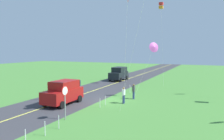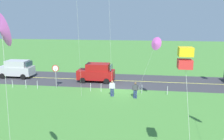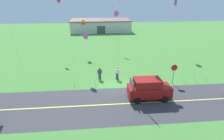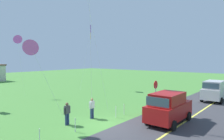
{
  "view_description": "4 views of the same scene",
  "coord_description": "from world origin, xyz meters",
  "px_view_note": "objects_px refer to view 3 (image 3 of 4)",
  "views": [
    {
      "loc": [
        20.99,
        10.02,
        5.26
      ],
      "look_at": [
        -0.63,
        0.26,
        3.1
      ],
      "focal_mm": 36.91,
      "sensor_mm": 36.0,
      "label": 1
    },
    {
      "loc": [
        -2.55,
        23.35,
        7.42
      ],
      "look_at": [
        0.79,
        0.15,
        2.24
      ],
      "focal_mm": 36.85,
      "sensor_mm": 36.0,
      "label": 2
    },
    {
      "loc": [
        -2.26,
        -19.86,
        9.99
      ],
      "look_at": [
        -0.35,
        0.16,
        2.05
      ],
      "focal_mm": 29.66,
      "sensor_mm": 36.0,
      "label": 3
    },
    {
      "loc": [
        -11.21,
        -9.43,
        4.73
      ],
      "look_at": [
        1.46,
        0.76,
        3.81
      ],
      "focal_mm": 33.79,
      "sensor_mm": 36.0,
      "label": 4
    }
  ],
  "objects_px": {
    "kite_red_low": "(85,35)",
    "kite_pink_drift": "(83,22)",
    "stop_sign": "(174,71)",
    "warehouse_distant": "(101,25)",
    "person_adult_companion": "(117,73)",
    "person_adult_near": "(100,73)",
    "kite_yellow_high": "(175,3)",
    "car_suv_foreground": "(149,88)",
    "kite_cyan_top": "(117,14)",
    "kite_green_far": "(59,0)"
  },
  "relations": [
    {
      "from": "kite_yellow_high",
      "to": "warehouse_distant",
      "type": "distance_m",
      "value": 29.76
    },
    {
      "from": "kite_yellow_high",
      "to": "warehouse_distant",
      "type": "xyz_separation_m",
      "value": [
        -12.44,
        26.03,
        -7.31
      ]
    },
    {
      "from": "person_adult_near",
      "to": "kite_cyan_top",
      "type": "relative_size",
      "value": 0.21
    },
    {
      "from": "stop_sign",
      "to": "kite_yellow_high",
      "type": "bearing_deg",
      "value": 69.58
    },
    {
      "from": "kite_yellow_high",
      "to": "kite_pink_drift",
      "type": "bearing_deg",
      "value": 178.99
    },
    {
      "from": "stop_sign",
      "to": "kite_yellow_high",
      "type": "xyz_separation_m",
      "value": [
        5.12,
        13.76,
        7.26
      ]
    },
    {
      "from": "stop_sign",
      "to": "kite_red_low",
      "type": "relative_size",
      "value": 0.42
    },
    {
      "from": "person_adult_near",
      "to": "kite_yellow_high",
      "type": "height_order",
      "value": "kite_yellow_high"
    },
    {
      "from": "kite_red_low",
      "to": "kite_yellow_high",
      "type": "height_order",
      "value": "kite_yellow_high"
    },
    {
      "from": "kite_yellow_high",
      "to": "kite_pink_drift",
      "type": "height_order",
      "value": "kite_yellow_high"
    },
    {
      "from": "car_suv_foreground",
      "to": "stop_sign",
      "type": "bearing_deg",
      "value": 37.8
    },
    {
      "from": "person_adult_near",
      "to": "kite_pink_drift",
      "type": "relative_size",
      "value": 0.25
    },
    {
      "from": "person_adult_near",
      "to": "kite_yellow_high",
      "type": "xyz_separation_m",
      "value": [
        13.97,
        11.41,
        8.2
      ]
    },
    {
      "from": "person_adult_near",
      "to": "kite_red_low",
      "type": "xyz_separation_m",
      "value": [
        -1.67,
        1.7,
        4.59
      ]
    },
    {
      "from": "kite_green_far",
      "to": "kite_pink_drift",
      "type": "height_order",
      "value": "kite_green_far"
    },
    {
      "from": "kite_yellow_high",
      "to": "warehouse_distant",
      "type": "relative_size",
      "value": 0.54
    },
    {
      "from": "person_adult_companion",
      "to": "kite_red_low",
      "type": "height_order",
      "value": "kite_red_low"
    },
    {
      "from": "stop_sign",
      "to": "kite_pink_drift",
      "type": "relative_size",
      "value": 0.4
    },
    {
      "from": "kite_green_far",
      "to": "car_suv_foreground",
      "type": "bearing_deg",
      "value": -57.7
    },
    {
      "from": "stop_sign",
      "to": "warehouse_distant",
      "type": "height_order",
      "value": "warehouse_distant"
    },
    {
      "from": "car_suv_foreground",
      "to": "person_adult_companion",
      "type": "bearing_deg",
      "value": 117.07
    },
    {
      "from": "kite_pink_drift",
      "to": "kite_cyan_top",
      "type": "relative_size",
      "value": 0.83
    },
    {
      "from": "kite_red_low",
      "to": "kite_yellow_high",
      "type": "distance_m",
      "value": 18.76
    },
    {
      "from": "kite_red_low",
      "to": "kite_pink_drift",
      "type": "bearing_deg",
      "value": 94.18
    },
    {
      "from": "car_suv_foreground",
      "to": "kite_pink_drift",
      "type": "relative_size",
      "value": 0.69
    },
    {
      "from": "person_adult_companion",
      "to": "kite_green_far",
      "type": "xyz_separation_m",
      "value": [
        -8.56,
        12.55,
        8.71
      ]
    },
    {
      "from": "kite_red_low",
      "to": "warehouse_distant",
      "type": "relative_size",
      "value": 0.33
    },
    {
      "from": "kite_yellow_high",
      "to": "kite_green_far",
      "type": "height_order",
      "value": "kite_green_far"
    },
    {
      "from": "kite_yellow_high",
      "to": "kite_cyan_top",
      "type": "relative_size",
      "value": 1.29
    },
    {
      "from": "kite_red_low",
      "to": "kite_cyan_top",
      "type": "xyz_separation_m",
      "value": [
        5.5,
        12.44,
        1.6
      ]
    },
    {
      "from": "person_adult_near",
      "to": "kite_cyan_top",
      "type": "height_order",
      "value": "kite_cyan_top"
    },
    {
      "from": "kite_pink_drift",
      "to": "kite_green_far",
      "type": "bearing_deg",
      "value": 171.1
    },
    {
      "from": "kite_red_low",
      "to": "kite_green_far",
      "type": "bearing_deg",
      "value": 113.54
    },
    {
      "from": "person_adult_near",
      "to": "kite_red_low",
      "type": "distance_m",
      "value": 5.17
    },
    {
      "from": "car_suv_foreground",
      "to": "person_adult_near",
      "type": "xyz_separation_m",
      "value": [
        -4.9,
        5.41,
        -0.29
      ]
    },
    {
      "from": "person_adult_near",
      "to": "person_adult_companion",
      "type": "bearing_deg",
      "value": -135.93
    },
    {
      "from": "car_suv_foreground",
      "to": "stop_sign",
      "type": "relative_size",
      "value": 1.72
    },
    {
      "from": "kite_pink_drift",
      "to": "kite_cyan_top",
      "type": "xyz_separation_m",
      "value": [
        6.23,
        2.44,
        1.15
      ]
    },
    {
      "from": "person_adult_companion",
      "to": "kite_red_low",
      "type": "bearing_deg",
      "value": -85.92
    },
    {
      "from": "kite_pink_drift",
      "to": "warehouse_distant",
      "type": "bearing_deg",
      "value": 81.33
    },
    {
      "from": "kite_red_low",
      "to": "kite_pink_drift",
      "type": "height_order",
      "value": "kite_pink_drift"
    },
    {
      "from": "kite_red_low",
      "to": "kite_pink_drift",
      "type": "distance_m",
      "value": 10.04
    },
    {
      "from": "person_adult_near",
      "to": "kite_green_far",
      "type": "bearing_deg",
      "value": -12.79
    },
    {
      "from": "person_adult_near",
      "to": "person_adult_companion",
      "type": "xyz_separation_m",
      "value": [
        2.26,
        -0.24,
        0.0
      ]
    },
    {
      "from": "stop_sign",
      "to": "kite_green_far",
      "type": "relative_size",
      "value": 0.25
    },
    {
      "from": "kite_cyan_top",
      "to": "person_adult_companion",
      "type": "bearing_deg",
      "value": -96.2
    },
    {
      "from": "kite_pink_drift",
      "to": "kite_yellow_high",
      "type": "bearing_deg",
      "value": -1.01
    },
    {
      "from": "kite_green_far",
      "to": "kite_cyan_top",
      "type": "relative_size",
      "value": 1.33
    },
    {
      "from": "person_adult_companion",
      "to": "car_suv_foreground",
      "type": "bearing_deg",
      "value": 57.35
    },
    {
      "from": "kite_pink_drift",
      "to": "kite_cyan_top",
      "type": "bearing_deg",
      "value": 21.4
    }
  ]
}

